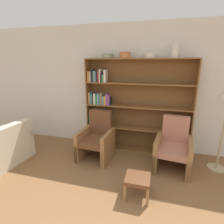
# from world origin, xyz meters

# --- Properties ---
(wall_back) EXTENTS (12.00, 0.06, 2.75)m
(wall_back) POSITION_xyz_m (0.00, 2.92, 1.38)
(wall_back) COLOR silver
(wall_back) RESTS_ON ground
(bookshelf) EXTENTS (2.27, 0.30, 2.03)m
(bookshelf) POSITION_xyz_m (-0.34, 2.75, 0.99)
(bookshelf) COLOR brown
(bookshelf) RESTS_ON ground
(bowl_copper) EXTENTS (0.25, 0.25, 0.10)m
(bowl_copper) POSITION_xyz_m (-0.79, 2.73, 2.09)
(bowl_copper) COLOR gray
(bowl_copper) RESTS_ON bookshelf
(bowl_stoneware) EXTENTS (0.24, 0.24, 0.12)m
(bowl_stoneware) POSITION_xyz_m (-0.41, 2.73, 2.10)
(bowl_stoneware) COLOR #C67547
(bowl_stoneware) RESTS_ON bookshelf
(bowl_sage) EXTENTS (0.23, 0.23, 0.09)m
(bowl_sage) POSITION_xyz_m (0.09, 2.73, 2.09)
(bowl_sage) COLOR silver
(bowl_sage) RESTS_ON bookshelf
(vase_tall) EXTENTS (0.15, 0.15, 0.30)m
(vase_tall) POSITION_xyz_m (0.55, 2.73, 2.17)
(vase_tall) COLOR silver
(vase_tall) RESTS_ON bookshelf
(armchair_leather) EXTENTS (0.69, 0.73, 0.97)m
(armchair_leather) POSITION_xyz_m (-0.88, 2.20, 0.41)
(armchair_leather) COLOR olive
(armchair_leather) RESTS_ON ground
(armchair_cushioned) EXTENTS (0.72, 0.75, 0.97)m
(armchair_cushioned) POSITION_xyz_m (0.65, 2.20, 0.41)
(armchair_cushioned) COLOR olive
(armchair_cushioned) RESTS_ON ground
(footstool) EXTENTS (0.36, 0.36, 0.33)m
(footstool) POSITION_xyz_m (0.10, 1.28, 0.27)
(footstool) COLOR olive
(footstool) RESTS_ON ground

